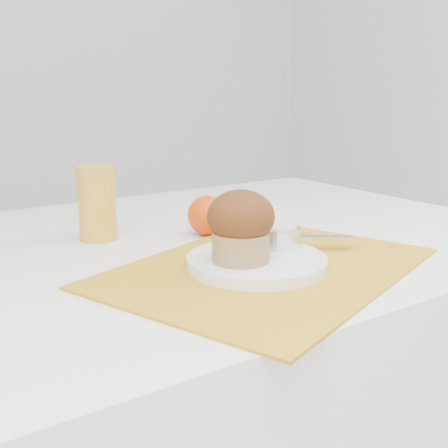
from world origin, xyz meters
TOP-DOWN VIEW (x-y plane):
  - table at (0.00, 0.05)m, footprint 1.20×0.80m
  - placemat at (0.02, -0.15)m, footprint 0.54×0.46m
  - plate at (0.01, -0.14)m, footprint 0.24×0.24m
  - ramekin at (0.07, -0.12)m, footprint 0.07×0.07m
  - cream at (0.07, -0.12)m, footprint 0.07×0.07m
  - raspberry_near at (0.02, -0.10)m, footprint 0.02×0.02m
  - raspberry_far at (0.06, -0.12)m, footprint 0.02×0.02m
  - butter_knife at (0.10, -0.09)m, footprint 0.18×0.14m
  - orange at (0.06, 0.05)m, footprint 0.07×0.07m
  - juice_glass at (-0.11, 0.13)m, footprint 0.07×0.07m
  - muffin at (-0.02, -0.15)m, footprint 0.10×0.10m

SIDE VIEW (x-z plane):
  - table at x=0.00m, z-range 0.00..0.75m
  - placemat at x=0.02m, z-range 0.75..0.75m
  - plate at x=0.01m, z-range 0.75..0.77m
  - butter_knife at x=0.10m, z-range 0.77..0.78m
  - raspberry_far at x=0.06m, z-range 0.77..0.79m
  - raspberry_near at x=0.02m, z-range 0.77..0.79m
  - ramekin at x=0.07m, z-range 0.77..0.80m
  - orange at x=0.06m, z-range 0.75..0.82m
  - cream at x=0.07m, z-range 0.79..0.80m
  - juice_glass at x=-0.11m, z-range 0.75..0.87m
  - muffin at x=-0.02m, z-range 0.77..0.87m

